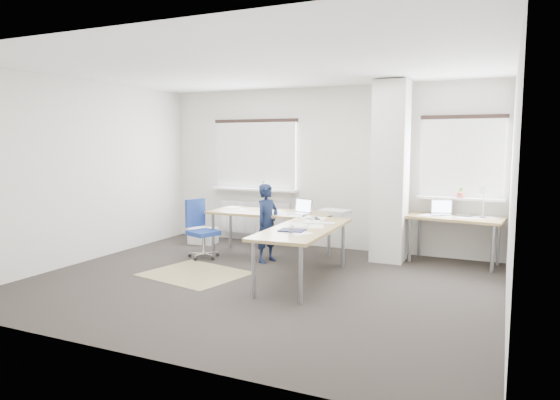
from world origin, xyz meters
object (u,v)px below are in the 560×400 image
at_px(person, 267,223).
at_px(desk_side, 455,219).
at_px(desk_main, 289,221).
at_px(task_chair, 202,242).

bearing_deg(person, desk_side, -52.73).
distance_m(desk_main, desk_side, 2.54).
bearing_deg(desk_main, person, 154.61).
distance_m(task_chair, person, 1.14).
xyz_separation_m(desk_main, person, (-0.45, 0.20, -0.08)).
distance_m(desk_main, person, 0.50).
bearing_deg(person, task_chair, 116.35).
height_order(desk_side, task_chair, desk_side).
bearing_deg(task_chair, desk_main, 20.28).
bearing_deg(task_chair, desk_side, 38.81).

